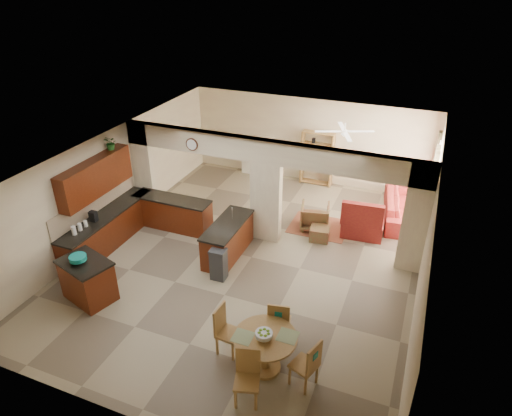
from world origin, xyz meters
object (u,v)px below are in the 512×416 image
at_px(kitchen_island, 88,280).
at_px(sofa, 403,207).
at_px(dining_table, 265,348).
at_px(armchair, 315,216).

distance_m(kitchen_island, sofa, 8.67).
height_order(kitchen_island, dining_table, kitchen_island).
xyz_separation_m(kitchen_island, armchair, (3.81, 4.78, -0.13)).
distance_m(dining_table, sofa, 6.88).
relative_size(dining_table, sofa, 0.46).
height_order(dining_table, sofa, dining_table).
relative_size(kitchen_island, dining_table, 1.13).
bearing_deg(sofa, armchair, 115.15).
height_order(dining_table, armchair, dining_table).
bearing_deg(kitchen_island, sofa, 62.91).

